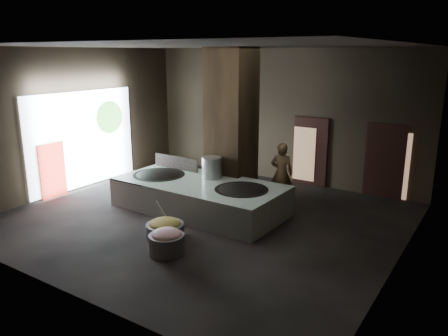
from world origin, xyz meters
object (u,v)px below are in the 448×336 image
Objects in this scene: stock_pot at (212,168)px; veg_basin at (165,231)px; wok_left at (159,177)px; meat_basin at (167,244)px; wok_right at (241,192)px; cook at (282,173)px; hearth_platform at (199,196)px.

stock_pot reaches higher than veg_basin.
wok_left is 1.90× the size of meat_basin.
wok_right is 0.78× the size of cook.
meat_basin is (0.60, -0.65, 0.05)m from veg_basin.
stock_pot is at bearing 98.42° from veg_basin.
wok_left reaches higher than wok_right.
stock_pot is at bearing 21.80° from wok_left.
hearth_platform is 1.39m from wok_right.
hearth_platform is 3.41× the size of wok_right.
stock_pot is (-1.30, 0.50, 0.38)m from wok_right.
cook is 4.61m from meat_basin.
stock_pot is at bearing 158.96° from wok_right.
cook is at bearing 81.69° from wok_right.
wok_right is (1.35, 0.05, 0.33)m from hearth_platform.
cook reaches higher than veg_basin.
wok_right reaches higher than veg_basin.
meat_basin is (-0.32, -2.68, -0.53)m from wok_right.
wok_left is 1.66m from stock_pot.
wok_left is at bearing 134.11° from veg_basin.
cook reaches higher than wok_right.
meat_basin is at bearing 69.54° from cook.
wok_right is 1.77× the size of meat_basin.
veg_basin is (0.37, -2.53, -0.96)m from stock_pot.
cook reaches higher than stock_pot.
wok_left is 2.42× the size of stock_pot.
wok_right is at bearing 68.68° from cook.
meat_basin is at bearing -46.18° from wok_left.
cook is 4.12m from veg_basin.
cook reaches higher than hearth_platform.
wok_left reaches higher than hearth_platform.
meat_basin is (-0.59, -4.53, -0.68)m from cook.
veg_basin is (0.42, -1.98, -0.25)m from hearth_platform.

